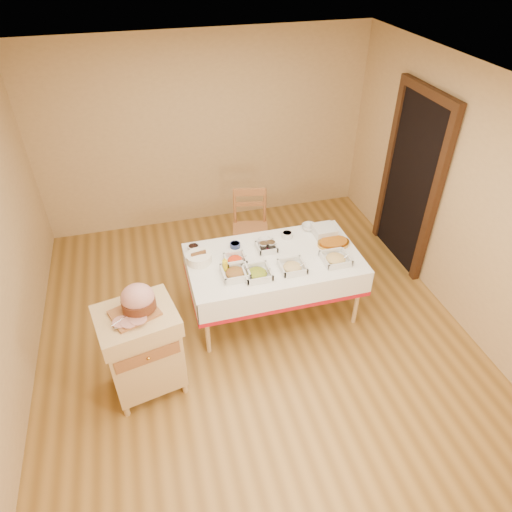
# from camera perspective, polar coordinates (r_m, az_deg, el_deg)

# --- Properties ---
(room_shell) EXTENTS (5.00, 5.00, 5.00)m
(room_shell) POSITION_cam_1_polar(r_m,az_deg,el_deg) (4.20, -0.28, 2.65)
(room_shell) COLOR olive
(room_shell) RESTS_ON ground
(doorway) EXTENTS (0.09, 1.10, 2.20)m
(doorway) POSITION_cam_1_polar(r_m,az_deg,el_deg) (5.85, 18.87, 9.02)
(doorway) COLOR black
(doorway) RESTS_ON ground
(dining_table) EXTENTS (1.82, 1.02, 0.76)m
(dining_table) POSITION_cam_1_polar(r_m,az_deg,el_deg) (4.92, 2.22, -1.68)
(dining_table) COLOR tan
(dining_table) RESTS_ON ground
(butcher_cart) EXTENTS (0.77, 0.68, 0.95)m
(butcher_cart) POSITION_cam_1_polar(r_m,az_deg,el_deg) (4.31, -14.04, -10.97)
(butcher_cart) COLOR tan
(butcher_cart) RESTS_ON ground
(dining_chair) EXTENTS (0.52, 0.50, 0.98)m
(dining_chair) POSITION_cam_1_polar(r_m,az_deg,el_deg) (5.74, -0.71, 3.55)
(dining_chair) COLOR #9A5E32
(dining_chair) RESTS_ON ground
(ham_on_board) EXTENTS (0.40, 0.38, 0.27)m
(ham_on_board) POSITION_cam_1_polar(r_m,az_deg,el_deg) (3.97, -14.60, -5.45)
(ham_on_board) COLOR #9A5E32
(ham_on_board) RESTS_ON butcher_cart
(serving_dish_a) EXTENTS (0.27, 0.27, 0.12)m
(serving_dish_a) POSITION_cam_1_polar(r_m,az_deg,el_deg) (4.56, -2.59, -2.10)
(serving_dish_a) COLOR silver
(serving_dish_a) RESTS_ON dining_table
(serving_dish_b) EXTENTS (0.27, 0.27, 0.11)m
(serving_dish_b) POSITION_cam_1_polar(r_m,az_deg,el_deg) (4.55, 0.13, -2.17)
(serving_dish_b) COLOR silver
(serving_dish_b) RESTS_ON dining_table
(serving_dish_c) EXTENTS (0.25, 0.25, 0.10)m
(serving_dish_c) POSITION_cam_1_polar(r_m,az_deg,el_deg) (4.65, 4.57, -1.38)
(serving_dish_c) COLOR silver
(serving_dish_c) RESTS_ON dining_table
(serving_dish_d) EXTENTS (0.27, 0.27, 0.10)m
(serving_dish_d) POSITION_cam_1_polar(r_m,az_deg,el_deg) (4.81, 9.93, -0.33)
(serving_dish_d) COLOR silver
(serving_dish_d) RESTS_ON dining_table
(serving_dish_e) EXTENTS (0.22, 0.21, 0.10)m
(serving_dish_e) POSITION_cam_1_polar(r_m,az_deg,el_deg) (4.73, -2.60, -0.48)
(serving_dish_e) COLOR silver
(serving_dish_e) RESTS_ON dining_table
(serving_dish_f) EXTENTS (0.21, 0.20, 0.10)m
(serving_dish_f) POSITION_cam_1_polar(r_m,az_deg,el_deg) (4.91, 1.33, 1.08)
(serving_dish_f) COLOR silver
(serving_dish_f) RESTS_ON dining_table
(small_bowl_left) EXTENTS (0.13, 0.13, 0.06)m
(small_bowl_left) POSITION_cam_1_polar(r_m,az_deg,el_deg) (4.94, -7.81, 1.04)
(small_bowl_left) COLOR silver
(small_bowl_left) RESTS_ON dining_table
(small_bowl_mid) EXTENTS (0.11, 0.11, 0.05)m
(small_bowl_mid) POSITION_cam_1_polar(r_m,az_deg,el_deg) (4.96, -2.63, 1.40)
(small_bowl_mid) COLOR navy
(small_bowl_mid) RESTS_ON dining_table
(small_bowl_right) EXTENTS (0.12, 0.12, 0.06)m
(small_bowl_right) POSITION_cam_1_polar(r_m,az_deg,el_deg) (5.11, 3.91, 2.69)
(small_bowl_right) COLOR silver
(small_bowl_right) RESTS_ON dining_table
(bowl_white_imported) EXTENTS (0.14, 0.14, 0.03)m
(bowl_white_imported) POSITION_cam_1_polar(r_m,az_deg,el_deg) (5.04, 1.12, 1.94)
(bowl_white_imported) COLOR silver
(bowl_white_imported) RESTS_ON dining_table
(bowl_small_imported) EXTENTS (0.19, 0.19, 0.05)m
(bowl_small_imported) POSITION_cam_1_polar(r_m,az_deg,el_deg) (5.28, 6.64, 3.64)
(bowl_small_imported) COLOR silver
(bowl_small_imported) RESTS_ON dining_table
(preserve_jar_left) EXTENTS (0.09, 0.09, 0.11)m
(preserve_jar_left) POSITION_cam_1_polar(r_m,az_deg,el_deg) (4.87, 0.94, 1.04)
(preserve_jar_left) COLOR silver
(preserve_jar_left) RESTS_ON dining_table
(preserve_jar_right) EXTENTS (0.09, 0.09, 0.12)m
(preserve_jar_right) POSITION_cam_1_polar(r_m,az_deg,el_deg) (4.88, 1.88, 1.14)
(preserve_jar_right) COLOR silver
(preserve_jar_right) RESTS_ON dining_table
(mustard_bottle) EXTENTS (0.05, 0.05, 0.17)m
(mustard_bottle) POSITION_cam_1_polar(r_m,az_deg,el_deg) (4.59, -3.89, -1.18)
(mustard_bottle) COLOR yellow
(mustard_bottle) RESTS_ON dining_table
(bread_basket) EXTENTS (0.26, 0.26, 0.12)m
(bread_basket) POSITION_cam_1_polar(r_m,az_deg,el_deg) (4.76, -7.15, -0.24)
(bread_basket) COLOR white
(bread_basket) RESTS_ON dining_table
(plate_stack) EXTENTS (0.24, 0.24, 0.10)m
(plate_stack) POSITION_cam_1_polar(r_m,az_deg,el_deg) (5.19, 8.50, 3.13)
(plate_stack) COLOR silver
(plate_stack) RESTS_ON dining_table
(brass_platter) EXTENTS (0.36, 0.26, 0.05)m
(brass_platter) POSITION_cam_1_polar(r_m,az_deg,el_deg) (5.06, 9.66, 1.65)
(brass_platter) COLOR gold
(brass_platter) RESTS_ON dining_table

